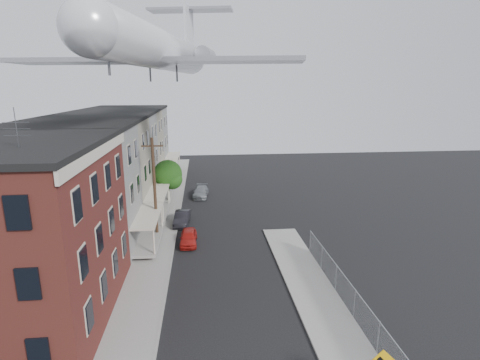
{
  "coord_description": "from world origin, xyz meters",
  "views": [
    {
      "loc": [
        -1.43,
        -13.31,
        13.03
      ],
      "look_at": [
        0.69,
        7.82,
        7.75
      ],
      "focal_mm": 28.0,
      "sensor_mm": 36.0,
      "label": 1
    }
  ],
  "objects_px": {
    "car_near": "(189,237)",
    "utility_pole": "(155,188)",
    "car_far": "(201,192)",
    "airplane": "(161,50)",
    "street_tree": "(169,176)",
    "car_mid": "(182,218)"
  },
  "relations": [
    {
      "from": "street_tree",
      "to": "car_far",
      "type": "bearing_deg",
      "value": 41.14
    },
    {
      "from": "utility_pole",
      "to": "car_far",
      "type": "distance_m",
      "value": 14.1
    },
    {
      "from": "airplane",
      "to": "street_tree",
      "type": "bearing_deg",
      "value": 94.16
    },
    {
      "from": "utility_pole",
      "to": "airplane",
      "type": "relative_size",
      "value": 0.33
    },
    {
      "from": "street_tree",
      "to": "airplane",
      "type": "bearing_deg",
      "value": -85.84
    },
    {
      "from": "street_tree",
      "to": "utility_pole",
      "type": "bearing_deg",
      "value": -91.89
    },
    {
      "from": "street_tree",
      "to": "car_mid",
      "type": "bearing_deg",
      "value": -75.34
    },
    {
      "from": "car_near",
      "to": "utility_pole",
      "type": "bearing_deg",
      "value": 155.92
    },
    {
      "from": "car_near",
      "to": "car_mid",
      "type": "xyz_separation_m",
      "value": [
        -0.77,
        4.8,
        0.05
      ]
    },
    {
      "from": "utility_pole",
      "to": "street_tree",
      "type": "height_order",
      "value": "utility_pole"
    },
    {
      "from": "utility_pole",
      "to": "car_far",
      "type": "height_order",
      "value": "utility_pole"
    },
    {
      "from": "street_tree",
      "to": "car_mid",
      "type": "relative_size",
      "value": 1.33
    },
    {
      "from": "car_near",
      "to": "car_far",
      "type": "height_order",
      "value": "car_far"
    },
    {
      "from": "street_tree",
      "to": "airplane",
      "type": "height_order",
      "value": "airplane"
    },
    {
      "from": "car_mid",
      "to": "car_far",
      "type": "bearing_deg",
      "value": 82.73
    },
    {
      "from": "car_far",
      "to": "airplane",
      "type": "relative_size",
      "value": 0.15
    },
    {
      "from": "utility_pole",
      "to": "car_mid",
      "type": "relative_size",
      "value": 2.3
    },
    {
      "from": "car_mid",
      "to": "utility_pole",
      "type": "bearing_deg",
      "value": -115.99
    },
    {
      "from": "car_far",
      "to": "car_mid",
      "type": "bearing_deg",
      "value": -95.07
    },
    {
      "from": "utility_pole",
      "to": "car_mid",
      "type": "distance_m",
      "value": 5.72
    },
    {
      "from": "car_mid",
      "to": "car_near",
      "type": "bearing_deg",
      "value": -77.32
    },
    {
      "from": "car_mid",
      "to": "airplane",
      "type": "bearing_deg",
      "value": -127.24
    }
  ]
}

